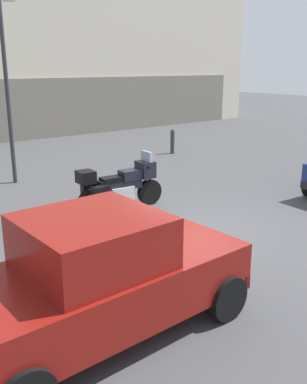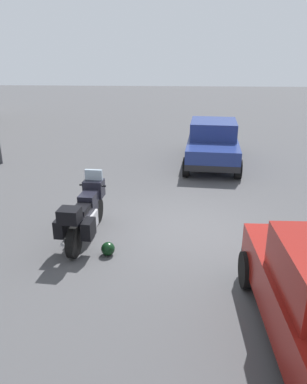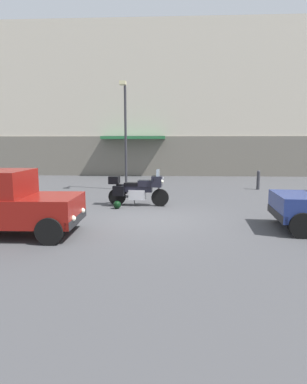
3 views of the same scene
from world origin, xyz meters
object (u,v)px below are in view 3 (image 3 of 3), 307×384
car_hatchback_near (1,203)px  bollard_curbside (258,179)px  streetlamp_curbside (125,126)px  motorcycle (137,189)px  helmet (117,205)px

car_hatchback_near → bollard_curbside: 12.22m
streetlamp_curbside → bollard_curbside: streetlamp_curbside is taller
motorcycle → streetlamp_curbside: (-0.97, 3.98, 2.50)m
helmet → car_hatchback_near: car_hatchback_near is taller
bollard_curbside → streetlamp_curbside: bearing=-174.8°
helmet → car_hatchback_near: bearing=-124.6°
helmet → bollard_curbside: bearing=39.4°
motorcycle → helmet: motorcycle is taller
motorcycle → bollard_curbside: motorcycle is taller
motorcycle → bollard_curbside: 7.27m
helmet → motorcycle: bearing=42.4°
helmet → bollard_curbside: bollard_curbside is taller
helmet → streetlamp_curbside: (-0.31, 4.58, 2.98)m
streetlamp_curbside → bollard_curbside: 7.14m
helmet → car_hatchback_near: size_ratio=0.07×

